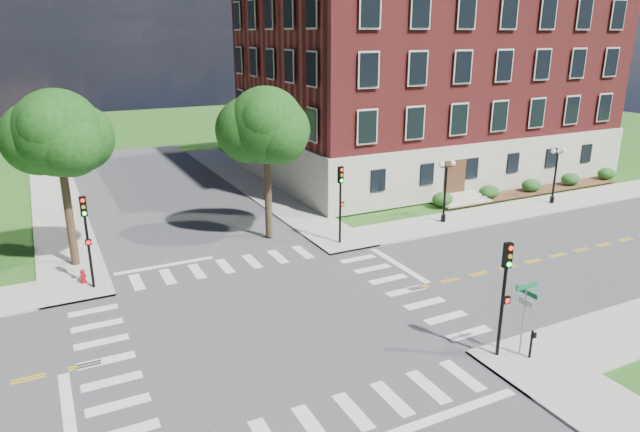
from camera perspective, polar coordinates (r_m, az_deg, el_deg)
name	(u,v)px	position (r m, az deg, el deg)	size (l,w,h in m)	color
ground	(274,322)	(26.31, -4.63, -10.50)	(160.00, 160.00, 0.00)	#2B5B19
road_ew	(274,322)	(26.31, -4.63, -10.49)	(90.00, 12.00, 0.01)	#3D3D3F
road_ns	(274,322)	(26.31, -4.63, -10.49)	(12.00, 90.00, 0.01)	#3D3D3F
sidewalk_ne	(380,196)	(45.69, 5.97, 1.97)	(34.00, 34.00, 0.12)	#9E9B93
crosswalk_east	(406,291)	(29.44, 8.56, -7.43)	(2.20, 10.20, 0.02)	silver
stop_bar_east	(399,265)	(32.52, 7.86, -4.88)	(0.40, 5.50, 0.00)	silver
main_building	(423,80)	(54.50, 10.30, 13.20)	(30.60, 22.40, 16.50)	#A8A494
shrub_row	(530,193)	(49.62, 20.29, 2.15)	(18.00, 2.00, 1.30)	#194D1A
tree_c	(58,134)	(33.01, -24.76, 7.48)	(4.60, 4.60, 9.68)	#312518
tree_d	(266,126)	(34.77, -5.42, 8.95)	(4.67, 4.67, 9.41)	#312518
traffic_signal_se	(505,285)	(23.27, 17.98, -6.59)	(0.35, 0.40, 4.80)	black
traffic_signal_ne	(340,195)	(34.34, 2.06, 2.14)	(0.37, 0.42, 4.80)	black
traffic_signal_nw	(86,230)	(30.39, -22.32, -1.33)	(0.34, 0.38, 4.80)	black
twin_lamp_west	(445,188)	(39.38, 12.42, 2.78)	(1.36, 0.36, 4.23)	black
twin_lamp_east	(555,172)	(46.36, 22.49, 4.07)	(1.36, 0.36, 4.23)	black
street_sign_pole	(525,305)	(23.95, 19.83, -8.39)	(1.10, 1.10, 3.10)	gray
push_button_post	(532,343)	(24.53, 20.40, -11.78)	(0.14, 0.21, 1.20)	black
fire_hydrant	(83,277)	(32.02, -22.62, -5.63)	(0.35, 0.35, 0.75)	#AE0D17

